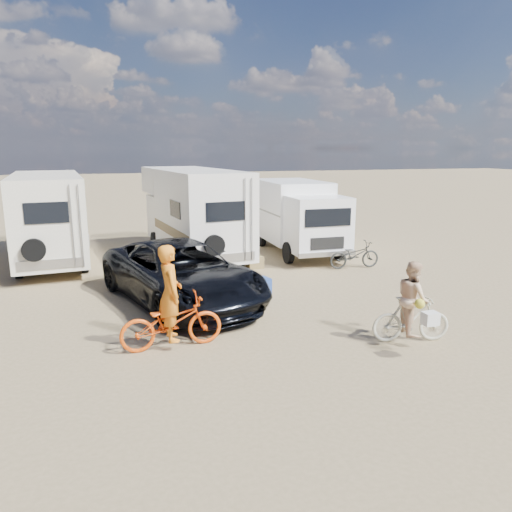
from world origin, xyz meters
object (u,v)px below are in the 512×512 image
object	(u,v)px
bike_man	(171,322)
cooler	(258,287)
bike_parked	(354,255)
dark_suv	(181,273)
crate	(255,262)
bike_woman	(411,319)
box_truck	(298,218)
rider_woman	(412,306)
rv_left	(49,219)
rv_main	(194,214)
rider_man	(171,302)

from	to	relation	value
bike_man	cooler	distance (m)	3.84
bike_man	bike_parked	xyz separation A→B (m)	(6.63, 4.79, -0.08)
dark_suv	crate	xyz separation A→B (m)	(2.88, 2.98, -0.58)
bike_woman	bike_parked	distance (m)	6.23
box_truck	rider_woman	distance (m)	8.87
dark_suv	crate	size ratio (longest dim) A/B	11.34
rv_left	box_truck	xyz separation A→B (m)	(8.74, -1.03, -0.18)
box_truck	bike_woman	bearing A→B (deg)	-96.27
bike_parked	cooler	distance (m)	4.47
bike_man	rider_woman	distance (m)	4.84
bike_man	rider_woman	xyz separation A→B (m)	(4.69, -1.14, 0.22)
rv_left	cooler	size ratio (longest dim) A/B	10.39
bike_man	cooler	xyz separation A→B (m)	(2.66, 2.76, -0.28)
bike_parked	cooler	bearing A→B (deg)	120.60
bike_man	crate	size ratio (longest dim) A/B	4.09
dark_suv	box_truck	bearing A→B (deg)	26.24
dark_suv	crate	world-z (taller)	dark_suv
rv_main	crate	distance (m)	3.04
rv_left	bike_woman	distance (m)	12.49
bike_woman	rv_main	bearing A→B (deg)	29.70
rider_man	crate	distance (m)	6.85
rv_main	rider_man	world-z (taller)	rv_main
rider_man	bike_parked	bearing A→B (deg)	-57.63
rv_main	cooler	world-z (taller)	rv_main
rv_left	bike_man	bearing A→B (deg)	-76.24
rv_left	rider_man	size ratio (longest dim) A/B	3.35
bike_man	bike_parked	world-z (taller)	bike_man
rv_main	rider_woman	world-z (taller)	rv_main
box_truck	crate	xyz separation A→B (m)	(-2.27, -1.82, -1.13)
bike_woman	rider_woman	bearing A→B (deg)	0.00
bike_man	cooler	size ratio (longest dim) A/B	3.28
bike_woman	cooler	world-z (taller)	bike_woman
rv_left	rider_man	bearing A→B (deg)	-76.24
bike_man	rider_woman	world-z (taller)	rider_woman
rider_woman	cooler	bearing A→B (deg)	40.38
rv_main	bike_woman	distance (m)	9.61
crate	rider_man	bearing A→B (deg)	-121.16
box_truck	cooler	world-z (taller)	box_truck
crate	rider_woman	bearing A→B (deg)	-80.43
box_truck	rider_man	bearing A→B (deg)	-126.29
rv_main	crate	size ratio (longest dim) A/B	12.85
rider_woman	crate	xyz separation A→B (m)	(-1.17, 6.96, -0.56)
bike_parked	cooler	xyz separation A→B (m)	(-3.97, -2.03, -0.20)
rv_main	bike_man	bearing A→B (deg)	-110.71
rv_main	box_truck	distance (m)	3.90
rider_man	rider_woman	xyz separation A→B (m)	(4.69, -1.14, -0.20)
rider_man	bike_woman	bearing A→B (deg)	-107.08
bike_woman	rider_man	size ratio (longest dim) A/B	0.84
bike_man	bike_woman	world-z (taller)	bike_man
bike_parked	crate	distance (m)	3.29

